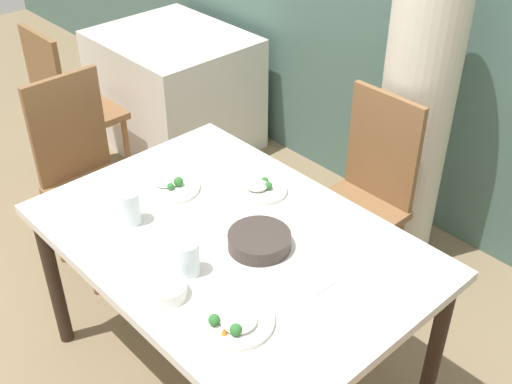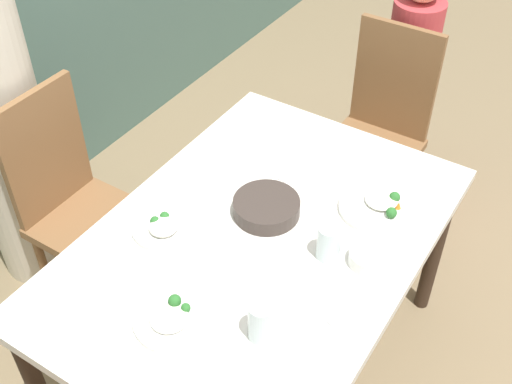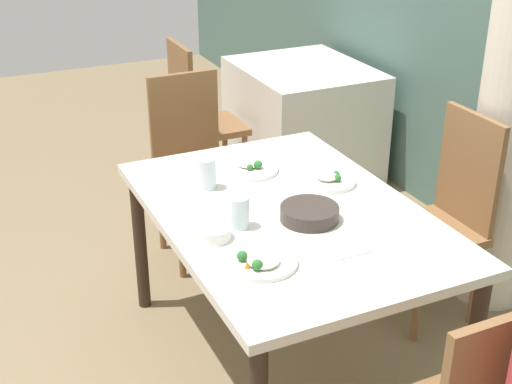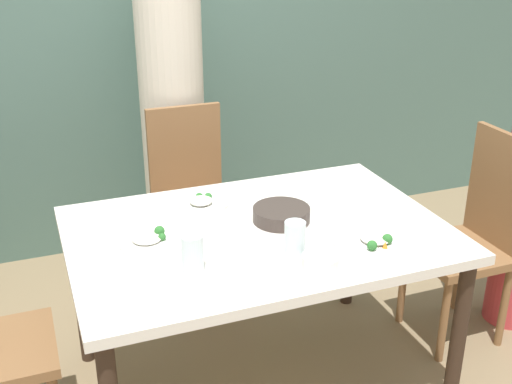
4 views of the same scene
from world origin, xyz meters
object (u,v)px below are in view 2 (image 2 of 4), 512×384
(bowl_curry, at_px, (266,207))
(plate_rice_adult, at_px, (378,206))
(chair_child_spot, at_px, (379,128))
(chair_adult_spot, at_px, (75,201))
(person_adult, at_px, (0,119))
(glass_water_tall, at_px, (261,321))
(person_child, at_px, (404,93))

(bowl_curry, bearing_deg, plate_rice_adult, -54.64)
(chair_child_spot, relative_size, bowl_curry, 4.35)
(chair_adult_spot, height_order, person_adult, person_adult)
(chair_child_spot, xyz_separation_m, plate_rice_adult, (-0.73, -0.29, 0.24))
(chair_child_spot, bearing_deg, chair_adult_spot, -126.62)
(person_adult, distance_m, glass_water_tall, 1.42)
(chair_adult_spot, distance_m, person_adult, 0.43)
(chair_child_spot, distance_m, bowl_curry, 0.99)
(person_child, relative_size, glass_water_tall, 8.95)
(person_adult, height_order, person_child, person_adult)
(person_child, height_order, plate_rice_adult, person_child)
(person_child, height_order, bowl_curry, person_child)
(chair_adult_spot, relative_size, person_child, 0.83)
(plate_rice_adult, bearing_deg, person_adult, 104.43)
(person_child, bearing_deg, person_adult, 140.17)
(person_adult, xyz_separation_m, glass_water_tall, (-0.28, -1.39, 0.01))
(chair_child_spot, height_order, bowl_curry, chair_child_spot)
(person_adult, bearing_deg, chair_adult_spot, -90.00)
(plate_rice_adult, xyz_separation_m, glass_water_tall, (-0.66, 0.06, 0.05))
(chair_child_spot, distance_m, plate_rice_adult, 0.82)
(glass_water_tall, bearing_deg, person_adult, 78.52)
(bowl_curry, bearing_deg, chair_adult_spot, 100.66)
(bowl_curry, relative_size, glass_water_tall, 1.70)
(bowl_curry, relative_size, plate_rice_adult, 0.89)
(person_adult, xyz_separation_m, person_child, (1.39, -1.16, -0.23))
(chair_child_spot, relative_size, plate_rice_adult, 3.87)
(chair_adult_spot, height_order, chair_child_spot, same)
(plate_rice_adult, bearing_deg, person_child, 16.25)
(chair_adult_spot, xyz_separation_m, person_child, (1.39, -0.82, 0.04))
(chair_adult_spot, relative_size, plate_rice_adult, 3.87)
(bowl_curry, xyz_separation_m, plate_rice_adult, (0.22, -0.31, -0.01))
(person_adult, relative_size, glass_water_tall, 12.86)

